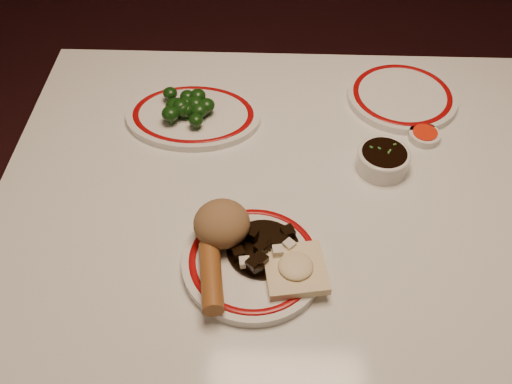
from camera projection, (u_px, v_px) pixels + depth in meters
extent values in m
plane|color=black|center=(295.00, 369.00, 1.62)|extent=(7.00, 7.00, 0.00)
cube|color=white|center=(314.00, 200.00, 1.08)|extent=(1.20, 0.90, 0.04)
cylinder|color=black|center=(111.00, 179.00, 1.63)|extent=(0.06, 0.06, 0.71)
cylinder|color=black|center=(491.00, 189.00, 1.61)|extent=(0.06, 0.06, 0.71)
cylinder|color=white|center=(253.00, 262.00, 0.95)|extent=(0.32, 0.32, 0.02)
torus|color=#8F0708|center=(253.00, 259.00, 0.94)|extent=(0.28, 0.28, 0.00)
ellipsoid|color=olive|center=(222.00, 224.00, 0.95)|extent=(0.10, 0.10, 0.07)
cylinder|color=#9A5926|center=(211.00, 276.00, 0.90)|extent=(0.05, 0.13, 0.03)
cube|color=beige|center=(295.00, 270.00, 0.92)|extent=(0.11, 0.11, 0.02)
ellipsoid|color=beige|center=(296.00, 266.00, 0.91)|extent=(0.06, 0.06, 0.02)
cylinder|color=black|center=(263.00, 249.00, 0.95)|extent=(0.12, 0.12, 0.00)
cube|color=black|center=(288.00, 233.00, 0.97)|extent=(0.03, 0.03, 0.02)
cube|color=black|center=(258.00, 267.00, 0.91)|extent=(0.02, 0.02, 0.02)
cube|color=black|center=(260.00, 261.00, 0.92)|extent=(0.03, 0.03, 0.02)
cube|color=black|center=(263.00, 243.00, 0.94)|extent=(0.02, 0.02, 0.01)
cube|color=black|center=(249.00, 259.00, 0.93)|extent=(0.02, 0.02, 0.01)
cube|color=black|center=(276.00, 243.00, 0.94)|extent=(0.02, 0.02, 0.02)
cube|color=black|center=(262.00, 250.00, 0.94)|extent=(0.02, 0.02, 0.02)
cube|color=black|center=(261.00, 249.00, 0.94)|extent=(0.03, 0.03, 0.02)
cube|color=black|center=(271.00, 244.00, 0.95)|extent=(0.03, 0.03, 0.02)
cube|color=black|center=(261.00, 252.00, 0.94)|extent=(0.02, 0.02, 0.02)
cube|color=black|center=(265.00, 248.00, 0.94)|extent=(0.02, 0.02, 0.02)
cube|color=black|center=(253.00, 235.00, 0.96)|extent=(0.02, 0.02, 0.02)
cube|color=black|center=(253.00, 265.00, 0.91)|extent=(0.03, 0.03, 0.02)
cube|color=black|center=(284.00, 240.00, 0.95)|extent=(0.02, 0.02, 0.01)
cube|color=black|center=(238.00, 253.00, 0.93)|extent=(0.02, 0.02, 0.02)
cube|color=black|center=(265.00, 248.00, 0.94)|extent=(0.02, 0.02, 0.02)
cube|color=black|center=(279.00, 239.00, 0.96)|extent=(0.02, 0.02, 0.01)
cube|color=beige|center=(245.00, 262.00, 0.92)|extent=(0.02, 0.02, 0.01)
cube|color=beige|center=(289.00, 245.00, 0.94)|extent=(0.02, 0.02, 0.01)
cube|color=beige|center=(278.00, 251.00, 0.93)|extent=(0.02, 0.02, 0.01)
torus|color=#8F0708|center=(193.00, 113.00, 1.20)|extent=(0.25, 0.25, 0.00)
cylinder|color=#23471C|center=(196.00, 112.00, 1.19)|extent=(0.01, 0.01, 0.01)
ellipsoid|color=#11360D|center=(195.00, 106.00, 1.18)|extent=(0.03, 0.03, 0.02)
cylinder|color=#23471C|center=(199.00, 114.00, 1.19)|extent=(0.01, 0.01, 0.01)
ellipsoid|color=#11360D|center=(198.00, 109.00, 1.18)|extent=(0.03, 0.03, 0.02)
cylinder|color=#23471C|center=(184.00, 111.00, 1.19)|extent=(0.01, 0.01, 0.01)
ellipsoid|color=#11360D|center=(183.00, 105.00, 1.18)|extent=(0.03, 0.03, 0.02)
cylinder|color=#23471C|center=(202.00, 112.00, 1.19)|extent=(0.01, 0.01, 0.01)
ellipsoid|color=#11360D|center=(201.00, 106.00, 1.18)|extent=(0.03, 0.03, 0.03)
cylinder|color=#23471C|center=(171.00, 120.00, 1.17)|extent=(0.01, 0.01, 0.01)
ellipsoid|color=#11360D|center=(170.00, 114.00, 1.16)|extent=(0.04, 0.04, 0.03)
cylinder|color=#23471C|center=(180.00, 108.00, 1.20)|extent=(0.01, 0.01, 0.01)
ellipsoid|color=#11360D|center=(179.00, 103.00, 1.19)|extent=(0.03, 0.03, 0.02)
cylinder|color=#23471C|center=(176.00, 112.00, 1.19)|extent=(0.01, 0.01, 0.01)
ellipsoid|color=#11360D|center=(175.00, 106.00, 1.18)|extent=(0.04, 0.04, 0.03)
cylinder|color=#23471C|center=(194.00, 110.00, 1.20)|extent=(0.01, 0.01, 0.01)
ellipsoid|color=#11360D|center=(193.00, 104.00, 1.18)|extent=(0.03, 0.03, 0.03)
cylinder|color=#23471C|center=(196.00, 111.00, 1.19)|extent=(0.01, 0.01, 0.02)
ellipsoid|color=#11360D|center=(196.00, 104.00, 1.18)|extent=(0.04, 0.04, 0.03)
cylinder|color=#23471C|center=(187.00, 115.00, 1.19)|extent=(0.01, 0.01, 0.01)
ellipsoid|color=#11360D|center=(186.00, 110.00, 1.17)|extent=(0.04, 0.04, 0.03)
cylinder|color=#23471C|center=(195.00, 112.00, 1.19)|extent=(0.01, 0.01, 0.02)
ellipsoid|color=#11360D|center=(194.00, 106.00, 1.18)|extent=(0.03, 0.03, 0.02)
cylinder|color=#23471C|center=(171.00, 99.00, 1.22)|extent=(0.01, 0.01, 0.01)
ellipsoid|color=#11360D|center=(170.00, 93.00, 1.21)|extent=(0.03, 0.03, 0.02)
cylinder|color=#23471C|center=(200.00, 116.00, 1.18)|extent=(0.01, 0.01, 0.01)
ellipsoid|color=#11360D|center=(199.00, 110.00, 1.17)|extent=(0.04, 0.04, 0.03)
cylinder|color=#23471C|center=(191.00, 114.00, 1.19)|extent=(0.01, 0.01, 0.01)
ellipsoid|color=#11360D|center=(191.00, 109.00, 1.18)|extent=(0.03, 0.03, 0.02)
cylinder|color=#23471C|center=(197.00, 126.00, 1.16)|extent=(0.01, 0.01, 0.01)
ellipsoid|color=#11360D|center=(196.00, 120.00, 1.15)|extent=(0.03, 0.03, 0.02)
cylinder|color=#23471C|center=(187.00, 110.00, 1.19)|extent=(0.01, 0.01, 0.01)
ellipsoid|color=#11360D|center=(186.00, 103.00, 1.18)|extent=(0.03, 0.03, 0.03)
cylinder|color=#23471C|center=(207.00, 112.00, 1.19)|extent=(0.01, 0.01, 0.01)
ellipsoid|color=#11360D|center=(207.00, 105.00, 1.18)|extent=(0.03, 0.03, 0.03)
cylinder|color=#23471C|center=(191.00, 112.00, 1.19)|extent=(0.01, 0.01, 0.01)
ellipsoid|color=#11360D|center=(190.00, 106.00, 1.18)|extent=(0.03, 0.03, 0.03)
cylinder|color=#23471C|center=(182.00, 115.00, 1.18)|extent=(0.01, 0.01, 0.01)
ellipsoid|color=#11360D|center=(182.00, 108.00, 1.17)|extent=(0.04, 0.04, 0.03)
cylinder|color=#23471C|center=(195.00, 109.00, 1.20)|extent=(0.01, 0.01, 0.01)
ellipsoid|color=#11360D|center=(195.00, 103.00, 1.19)|extent=(0.03, 0.03, 0.03)
ellipsoid|color=#11360D|center=(187.00, 96.00, 1.19)|extent=(0.03, 0.03, 0.02)
ellipsoid|color=#11360D|center=(198.00, 96.00, 1.18)|extent=(0.03, 0.03, 0.03)
ellipsoid|color=#11360D|center=(180.00, 106.00, 1.17)|extent=(0.03, 0.03, 0.03)
ellipsoid|color=#11360D|center=(195.00, 96.00, 1.19)|extent=(0.03, 0.03, 0.02)
cylinder|color=white|center=(383.00, 161.00, 1.10)|extent=(0.10, 0.10, 0.04)
cylinder|color=black|center=(384.00, 153.00, 1.08)|extent=(0.09, 0.09, 0.00)
cylinder|color=white|center=(424.00, 136.00, 1.16)|extent=(0.06, 0.06, 0.02)
cylinder|color=red|center=(425.00, 132.00, 1.15)|extent=(0.05, 0.05, 0.00)
cylinder|color=white|center=(390.00, 170.00, 1.10)|extent=(0.06, 0.06, 0.02)
cylinder|color=#D0C355|center=(390.00, 166.00, 1.09)|extent=(0.05, 0.05, 0.00)
cylinder|color=white|center=(402.00, 97.00, 1.25)|extent=(0.32, 0.32, 0.02)
torus|color=#8F0708|center=(402.00, 94.00, 1.24)|extent=(0.27, 0.27, 0.00)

